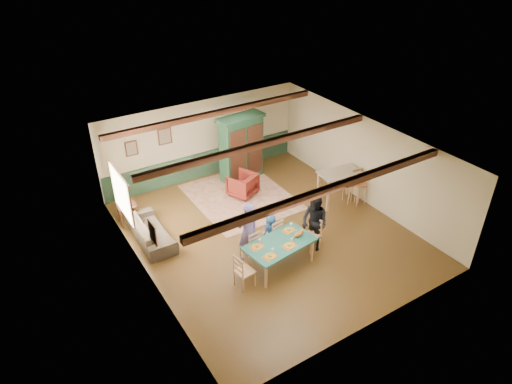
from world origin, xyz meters
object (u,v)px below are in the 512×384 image
bar_stool_right (359,187)px  table_lamp (124,195)px  person_man (248,231)px  dining_table (279,255)px  armoire (241,148)px  dining_chair_end_left (245,271)px  cat (298,234)px  person_child (271,231)px  bar_stool_left (350,187)px  end_table (128,213)px  person_woman (314,223)px  sofa (151,231)px  counter_table (339,187)px  armchair (242,184)px  dining_chair_far_left (250,244)px  dining_chair_end_right (311,235)px  dining_chair_far_right (273,233)px

bar_stool_right → table_lamp: bearing=163.1°
person_man → bar_stool_right: (4.29, 0.45, -0.29)m
dining_table → person_man: 1.00m
person_man → armoire: (2.04, 3.78, 0.28)m
dining_chair_end_left → cat: 1.70m
dining_table → person_child: (0.29, 0.83, 0.12)m
bar_stool_left → table_lamp: bearing=161.1°
end_table → bar_stool_left: size_ratio=0.63×
armoire → dining_chair_end_left: bearing=-126.7°
person_man → person_woman: person_man is taller
sofa → bar_stool_right: (6.16, -1.63, 0.26)m
cat → sofa: size_ratio=0.17×
bar_stool_right → counter_table: bearing=150.8°
cat → end_table: cat is taller
armoire → armchair: size_ratio=2.75×
counter_table → bar_stool_left: size_ratio=1.25×
end_table → bar_stool_right: bearing=-23.3°
dining_chair_far_left → end_table: bearing=-64.5°
person_child → armchair: person_child is taller
dining_chair_end_right → person_man: (-1.60, 0.58, 0.38)m
dining_chair_far_right → armoire: armoire is taller
dining_chair_end_right → bar_stool_right: bar_stool_right is taller
dining_chair_far_right → dining_chair_far_left: bearing=0.0°
dining_chair_end_left → dining_chair_end_right: size_ratio=1.00×
dining_chair_end_left → bar_stool_right: bar_stool_right is taller
person_woman → counter_table: 2.51m
armoire → end_table: 4.29m
end_table → table_lamp: (0.00, 0.00, 0.62)m
dining_chair_end_right → sofa: size_ratio=0.46×
dining_chair_far_left → dining_chair_end_left: same height
person_man → armchair: (1.49, 2.81, -0.47)m
dining_chair_far_left → sofa: dining_chair_far_left is taller
sofa → counter_table: (5.64, -1.26, 0.24)m
person_man → dining_chair_end_right: bearing=152.7°
dining_chair_far_right → person_woman: size_ratio=0.58×
sofa → dining_chair_end_right: bearing=-126.6°
dining_chair_far_left → end_table: size_ratio=1.44×
armoire → bar_stool_left: 3.78m
dining_chair_far_left → dining_table: bearing=119.1°
dining_table → dining_chair_end_left: size_ratio=1.89×
dining_chair_far_left → armoire: (2.03, 3.86, 0.66)m
person_woman → cat: 0.69m
dining_chair_far_left → table_lamp: (-2.15, 3.30, 0.48)m
dining_table → dining_chair_end_left: dining_chair_end_left is taller
cat → counter_table: 3.17m
armoire → sofa: (-3.91, -1.70, -0.82)m
dining_chair_far_left → person_man: person_man is taller
dining_table → counter_table: counter_table is taller
armoire → armchair: (-0.55, -0.98, -0.75)m
dining_chair_far_left → sofa: bearing=-56.5°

